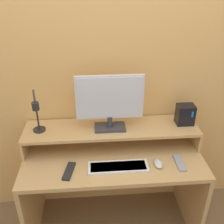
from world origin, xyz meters
TOP-DOWN VIEW (x-y plane):
  - wall_back at (0.00, 0.61)m, footprint 6.00×0.05m
  - desk at (0.00, 0.29)m, footprint 1.27×0.57m
  - monitor_shelf at (0.00, 0.42)m, footprint 1.27×0.30m
  - monitor at (-0.01, 0.41)m, footprint 0.47×0.13m
  - desk_lamp at (-0.50, 0.35)m, footprint 0.11×0.24m
  - router_dock at (0.54, 0.44)m, footprint 0.13×0.10m
  - keyboard at (0.02, 0.16)m, footprint 0.40×0.12m
  - mouse at (0.30, 0.16)m, footprint 0.06×0.10m
  - remote_control at (-0.30, 0.15)m, footprint 0.08×0.17m
  - remote_secondary at (0.45, 0.17)m, footprint 0.05×0.16m

SIDE VIEW (x-z plane):
  - desk at x=0.00m, z-range 0.16..0.86m
  - remote_control at x=-0.30m, z-range 0.70..0.72m
  - remote_secondary at x=0.45m, z-range 0.70..0.72m
  - keyboard at x=0.02m, z-range 0.70..0.72m
  - mouse at x=0.30m, z-range 0.70..0.74m
  - monitor_shelf at x=0.00m, z-range 0.76..0.92m
  - router_dock at x=0.54m, z-range 0.86..1.01m
  - desk_lamp at x=-0.50m, z-range 0.87..1.19m
  - monitor at x=-0.01m, z-range 0.88..1.28m
  - wall_back at x=0.00m, z-range 0.00..2.50m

